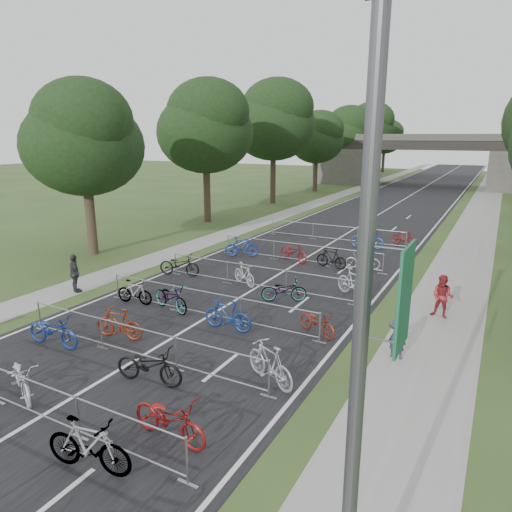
{
  "coord_description": "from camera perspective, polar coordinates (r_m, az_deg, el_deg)",
  "views": [
    {
      "loc": [
        9.46,
        -2.51,
        6.78
      ],
      "look_at": [
        -0.77,
        16.45,
        1.1
      ],
      "focal_mm": 32.0,
      "sensor_mm": 36.0,
      "label": 1
    }
  ],
  "objects": [
    {
      "name": "tree_left_4",
      "position": [
        69.64,
        11.31,
        14.93
      ],
      "size": [
        7.56,
        7.56,
        11.53
      ],
      "color": "#33261C",
      "rests_on": "ground"
    },
    {
      "name": "bike_23",
      "position": [
        24.48,
        13.21,
        -0.57
      ],
      "size": [
        1.87,
        0.96,
        0.94
      ],
      "primitive_type": "imported",
      "rotation": [
        0.0,
        0.0,
        4.91
      ],
      "color": "#A0A0A7",
      "rests_on": "ground"
    },
    {
      "name": "bike_21",
      "position": [
        25.41,
        4.72,
        0.53
      ],
      "size": [
        2.22,
        1.51,
        1.1
      ],
      "primitive_type": "imported",
      "rotation": [
        0.0,
        0.0,
        1.16
      ],
      "color": "maroon",
      "rests_on": "ground"
    },
    {
      "name": "tree_left_0",
      "position": [
        27.84,
        -20.74,
        13.25
      ],
      "size": [
        6.72,
        6.72,
        10.25
      ],
      "color": "#33261C",
      "rests_on": "ground"
    },
    {
      "name": "barrier_row_5",
      "position": [
        25.2,
        5.39,
        0.38
      ],
      "size": [
        9.7,
        0.08,
        1.1
      ],
      "color": "gray",
      "rests_on": "ground"
    },
    {
      "name": "tree_left_6",
      "position": [
        92.81,
        15.85,
        14.05
      ],
      "size": [
        6.72,
        6.72,
        10.25
      ],
      "color": "#33261C",
      "rests_on": "ground"
    },
    {
      "name": "bike_5",
      "position": [
        13.99,
        -27.21,
        -13.5
      ],
      "size": [
        2.15,
        1.52,
        1.07
      ],
      "primitive_type": "imported",
      "rotation": [
        0.0,
        0.0,
        1.13
      ],
      "color": "#B7B7BF",
      "rests_on": "ground"
    },
    {
      "name": "bike_7",
      "position": [
        11.18,
        -10.76,
        -19.36
      ],
      "size": [
        2.15,
        0.88,
        1.11
      ],
      "primitive_type": "imported",
      "rotation": [
        0.0,
        0.0,
        1.5
      ],
      "color": "maroon",
      "rests_on": "ground"
    },
    {
      "name": "bike_27",
      "position": [
        30.49,
        18.01,
        2.17
      ],
      "size": [
        1.76,
        1.03,
        1.02
      ],
      "primitive_type": "imported",
      "rotation": [
        0.0,
        0.0,
        1.23
      ],
      "color": "maroon",
      "rests_on": "ground"
    },
    {
      "name": "bike_16",
      "position": [
        23.06,
        -9.55,
        -1.1
      ],
      "size": [
        2.22,
        1.21,
        1.11
      ],
      "primitive_type": "imported",
      "rotation": [
        0.0,
        0.0,
        1.81
      ],
      "color": "black",
      "rests_on": "ground"
    },
    {
      "name": "bike_8",
      "position": [
        16.68,
        -24.03,
        -8.52
      ],
      "size": [
        2.16,
        0.9,
        1.11
      ],
      "primitive_type": "imported",
      "rotation": [
        0.0,
        0.0,
        1.65
      ],
      "color": "navy",
      "rests_on": "ground"
    },
    {
      "name": "bike_18",
      "position": [
        19.26,
        3.5,
        -4.29
      ],
      "size": [
        1.99,
        1.48,
        1.0
      ],
      "primitive_type": "imported",
      "rotation": [
        0.0,
        0.0,
        2.06
      ],
      "color": "gray",
      "rests_on": "ground"
    },
    {
      "name": "bike_22",
      "position": [
        24.34,
        9.4,
        -0.29
      ],
      "size": [
        1.86,
        0.85,
        1.08
      ],
      "primitive_type": "imported",
      "rotation": [
        0.0,
        0.0,
        4.51
      ],
      "color": "black",
      "rests_on": "ground"
    },
    {
      "name": "bike_6",
      "position": [
        10.73,
        -20.2,
        -21.37
      ],
      "size": [
        2.09,
        0.93,
        1.21
      ],
      "primitive_type": "imported",
      "rotation": [
        0.0,
        0.0,
        1.76
      ],
      "color": "gray",
      "rests_on": "ground"
    },
    {
      "name": "barrier_row_6",
      "position": [
        30.68,
        9.8,
        2.83
      ],
      "size": [
        9.7,
        0.08,
        1.1
      ],
      "color": "gray",
      "rests_on": "ground"
    },
    {
      "name": "sidewalk_right",
      "position": [
        52.97,
        26.68,
        5.86
      ],
      "size": [
        3.0,
        140.0,
        0.01
      ],
      "primitive_type": "cube",
      "color": "gray",
      "rests_on": "ground"
    },
    {
      "name": "tree_left_5",
      "position": [
        81.17,
        13.97,
        15.3
      ],
      "size": [
        8.4,
        8.4,
        12.81
      ],
      "color": "#33261C",
      "rests_on": "ground"
    },
    {
      "name": "bike_12",
      "position": [
        19.61,
        -14.94,
        -4.41
      ],
      "size": [
        1.73,
        0.66,
        1.01
      ],
      "primitive_type": "imported",
      "rotation": [
        0.0,
        0.0,
        1.68
      ],
      "color": "gray",
      "rests_on": "ground"
    },
    {
      "name": "tree_left_2",
      "position": [
        47.3,
        2.28,
        16.38
      ],
      "size": [
        8.4,
        8.4,
        12.81
      ],
      "color": "#33261C",
      "rests_on": "ground"
    },
    {
      "name": "pedestrian_b",
      "position": [
        18.83,
        22.28,
        -4.76
      ],
      "size": [
        0.92,
        0.77,
        1.69
      ],
      "primitive_type": "imported",
      "rotation": [
        0.0,
        0.0,
        -0.17
      ],
      "color": "maroon",
      "rests_on": "ground"
    },
    {
      "name": "bike_20",
      "position": [
        26.32,
        -1.82,
        1.15
      ],
      "size": [
        1.98,
        1.37,
        1.17
      ],
      "primitive_type": "imported",
      "rotation": [
        0.0,
        0.0,
        2.04
      ],
      "color": "navy",
      "rests_on": "ground"
    },
    {
      "name": "bike_15",
      "position": [
        16.3,
        7.7,
        -8.21
      ],
      "size": [
        1.81,
        1.29,
        0.91
      ],
      "primitive_type": "imported",
      "rotation": [
        0.0,
        0.0,
        1.12
      ],
      "color": "maroon",
      "rests_on": "ground"
    },
    {
      "name": "bike_9",
      "position": [
        16.47,
        -16.76,
        -8.09
      ],
      "size": [
        1.91,
        0.77,
        1.11
      ],
      "primitive_type": "imported",
      "rotation": [
        0.0,
        0.0,
        4.85
      ],
      "color": "maroon",
      "rests_on": "ground"
    },
    {
      "name": "bike_14",
      "position": [
        16.47,
        -3.55,
        -7.39
      ],
      "size": [
        1.92,
        0.58,
        1.15
      ],
      "primitive_type": "imported",
      "rotation": [
        0.0,
        0.0,
        4.73
      ],
      "color": "navy",
      "rests_on": "ground"
    },
    {
      "name": "tree_left_3",
      "position": [
        58.3,
        7.63,
        14.36
      ],
      "size": [
        6.72,
        6.72,
        10.25
      ],
      "color": "#33261C",
      "rests_on": "ground"
    },
    {
      "name": "pedestrian_a",
      "position": [
        15.07,
        17.26,
        -9.4
      ],
      "size": [
        0.58,
        0.38,
        1.56
      ],
      "primitive_type": "imported",
      "rotation": [
        0.0,
        0.0,
        3.12
      ],
      "color": "#33384C",
      "rests_on": "ground"
    },
    {
      "name": "barrier_row_3",
      "position": [
        17.63,
        -6.24,
        -6.03
      ],
      "size": [
        9.7,
        0.08,
        1.1
      ],
      "color": "gray",
      "rests_on": "ground"
    },
    {
      "name": "barrier_row_1",
      "position": [
        12.87,
        -25.95,
        -15.84
      ],
      "size": [
        9.7,
        0.08,
        1.1
      ],
      "color": "gray",
      "rests_on": "ground"
    },
    {
      "name": "overpass_bridge",
      "position": [
        68.25,
        20.76,
        11.11
      ],
      "size": [
        31.0,
        8.0,
        7.05
      ],
      "color": "#43413C",
      "rests_on": "ground"
    },
    {
      "name": "bike_13",
      "position": [
        18.56,
        -10.58,
        -5.13
      ],
      "size": [
        2.2,
        1.28,
        1.09
      ],
      "primitive_type": "imported",
      "rotation": [
        0.0,
        0.0,
        1.29
      ],
      "color": "gray",
      "rests_on": "ground"
    },
    {
      "name": "bike_11",
      "position": [
        13.14,
        1.76,
        -13.29
      ],
      "size": [
        2.05,
        1.39,
        1.21
      ],
      "primitive_type": "imported",
      "rotation": [
        0.0,
        0.0,
        4.26
      ],
      "color": "#A4A5AC",
      "rests_on": "ground"
    },
    {
      "name": "tree_left_1",
      "position": [
        36.9,
        -6.29,
        15.5
      ],
      "size": [
        7.56,
        7.56,
        11.53
      ],
      "color": "#33261C",
      "rests_on": "ground"
    },
    {
      "name": "lane_markings",
      "position": [
        53.79,
        18.12,
        6.8
      ],
      "size": [
        0.12,
        140.0,
        0.0
      ],
      "primitive_type": "cube",
      "color": "silver",
      "rests_on": "ground"
    },
    {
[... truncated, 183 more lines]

